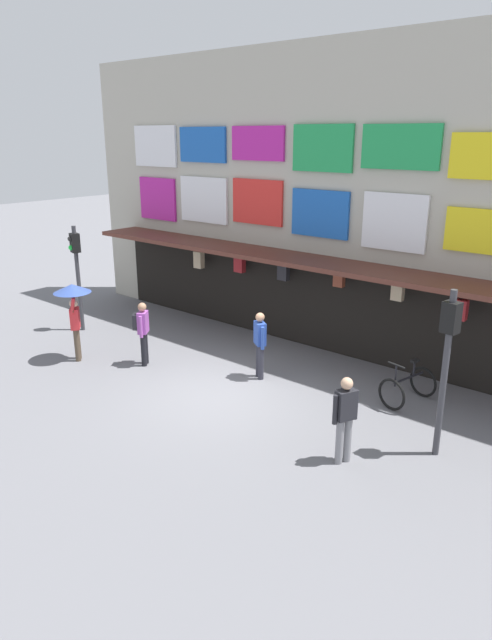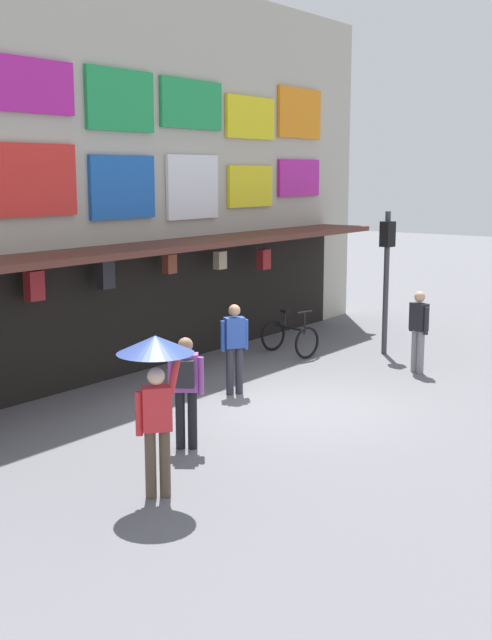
# 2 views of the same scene
# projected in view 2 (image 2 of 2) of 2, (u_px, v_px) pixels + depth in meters

# --- Properties ---
(ground_plane) EXTENTS (80.00, 80.00, 0.00)m
(ground_plane) POSITION_uv_depth(u_px,v_px,m) (291.00, 407.00, 14.24)
(ground_plane) COLOR slate
(shopfront) EXTENTS (18.00, 2.60, 8.00)m
(shopfront) POSITION_uv_depth(u_px,v_px,m) (100.00, 176.00, 16.20)
(shopfront) COLOR #B2AD9E
(shopfront) RESTS_ON ground
(traffic_light_far) EXTENTS (0.32, 0.35, 3.20)m
(traffic_light_far) POSITION_uv_depth(u_px,v_px,m) (386.00, 259.00, 18.10)
(traffic_light_far) COLOR #38383D
(traffic_light_far) RESTS_ON ground
(bicycle_parked) EXTENTS (0.96, 1.29, 1.05)m
(bicycle_parked) POSITION_uv_depth(u_px,v_px,m) (290.00, 337.00, 18.31)
(bicycle_parked) COLOR black
(bicycle_parked) RESTS_ON ground
(pedestrian_in_blue) EXTENTS (0.45, 0.38, 1.68)m
(pedestrian_in_blue) POSITION_uv_depth(u_px,v_px,m) (234.00, 344.00, 14.92)
(pedestrian_in_blue) COLOR #2D2D38
(pedestrian_in_blue) RESTS_ON ground
(pedestrian_in_yellow) EXTENTS (0.47, 0.48, 1.68)m
(pedestrian_in_yellow) POSITION_uv_depth(u_px,v_px,m) (186.00, 385.00, 11.92)
(pedestrian_in_yellow) COLOR black
(pedestrian_in_yellow) RESTS_ON ground
(pedestrian_in_green) EXTENTS (0.35, 0.49, 1.68)m
(pedestrian_in_green) POSITION_uv_depth(u_px,v_px,m) (419.00, 327.00, 16.56)
(pedestrian_in_green) COLOR gray
(pedestrian_in_green) RESTS_ON ground
(pedestrian_with_umbrella) EXTENTS (0.96, 0.96, 2.08)m
(pedestrian_with_umbrella) POSITION_uv_depth(u_px,v_px,m) (156.00, 371.00, 10.01)
(pedestrian_with_umbrella) COLOR brown
(pedestrian_with_umbrella) RESTS_ON ground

